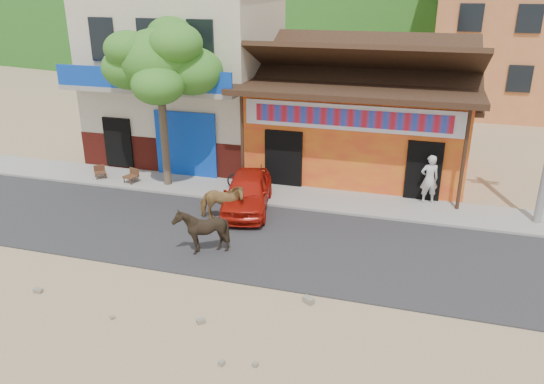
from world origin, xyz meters
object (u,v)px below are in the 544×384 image
Objects in this scene: tree at (162,105)px; pedestrian at (429,179)px; cow_tan at (222,203)px; cafe_chair_left at (130,170)px; cow_dark at (201,231)px; red_car at (247,192)px; scooter at (249,177)px; cafe_chair_right at (99,167)px.

pedestrian is at bearing 5.46° from tree.
cow_tan reaches higher than cafe_chair_left.
cow_dark is at bearing -53.43° from tree.
cafe_chair_left is at bearing -118.53° from cow_dark.
red_car reaches higher than scooter.
red_car is (3.60, -1.24, -2.46)m from tree.
pedestrian is 1.76× the size of cafe_chair_left.
cow_tan is 6.33m from cafe_chair_right.
scooter is 1.68× the size of cafe_chair_left.
cow_dark reaches higher than cafe_chair_left.
cafe_chair_left is at bearing -13.61° from pedestrian.
cafe_chair_right is at bearing 59.90° from cow_tan.
cow_tan is at bearing -123.85° from red_car.
red_car is at bearing -170.71° from cow_dark.
scooter is 1.82× the size of cafe_chair_right.
cafe_chair_right is (-6.40, 1.08, -0.09)m from red_car.
cow_dark is at bearing 22.20° from pedestrian.
scooter is (-0.27, 4.95, -0.17)m from cow_dark.
cow_tan is at bearing -59.83° from cafe_chair_right.
cow_tan is 0.88× the size of pedestrian.
tree is 3.68× the size of scooter.
cafe_chair_left is 1.40m from cafe_chair_right.
red_car is 1.73m from scooter.
cow_tan is 1.55× the size of cafe_chair_left.
cow_tan is 2.17m from cow_dark.
tree reaches higher than pedestrian.
tree is at bearing -130.11° from cow_dark.
scooter is at bearing 7.56° from tree.
scooter is 4.55m from cafe_chair_left.
tree is 6.17× the size of cafe_chair_left.
cow_tan is (3.13, -2.38, -2.44)m from tree.
cow_tan reaches higher than red_car.
tree is 3.98× the size of cow_tan.
cow_tan is at bearing -8.08° from cafe_chair_left.
cow_tan is 7.09m from pedestrian.
tree is at bearing 43.19° from cow_tan.
cow_dark is 8.14m from pedestrian.
scooter is at bearing 25.49° from cafe_chair_left.
cow_dark is (0.24, -2.16, 0.05)m from cow_tan.
cafe_chair_left is at bearing 157.57° from red_car.
tree is 3.79m from cafe_chair_right.
pedestrian is (6.28, 3.28, 0.30)m from cow_tan.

